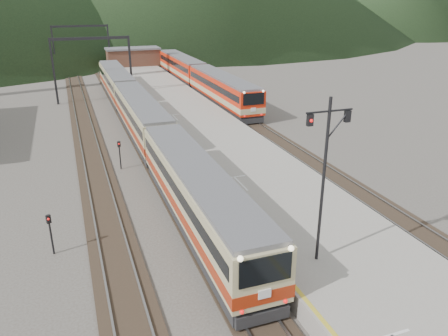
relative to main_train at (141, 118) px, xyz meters
name	(u,v)px	position (x,y,z in m)	size (l,w,h in m)	color
track_main	(139,130)	(0.00, 2.28, -1.80)	(2.60, 200.00, 0.23)	black
track_far	(87,135)	(-5.00, 2.28, -1.80)	(2.60, 200.00, 0.23)	black
track_second	(244,120)	(11.50, 2.28, -1.80)	(2.60, 200.00, 0.23)	black
platform	(198,126)	(5.60, 0.28, -1.37)	(8.00, 100.00, 1.00)	gray
gantry_near	(92,57)	(-2.85, 17.28, 3.72)	(9.55, 0.25, 8.00)	black
gantry_far	(81,39)	(-2.85, 42.28, 3.72)	(9.55, 0.25, 8.00)	black
station_shed	(133,56)	(5.60, 40.28, 0.70)	(9.40, 4.40, 3.10)	#513024
main_train	(141,118)	(0.00, 0.00, 0.00)	(2.69, 55.19, 3.28)	tan
second_train	(199,77)	(11.50, 19.09, 0.08)	(2.81, 38.30, 3.43)	red
signal_mast	(325,166)	(3.84, -25.20, 3.82)	(2.20, 0.19, 7.76)	black
short_signal_b	(120,151)	(-3.06, -7.76, -0.41)	(0.24, 0.18, 2.27)	black
short_signal_c	(50,229)	(-7.98, -18.80, -0.41)	(0.27, 0.24, 2.27)	black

